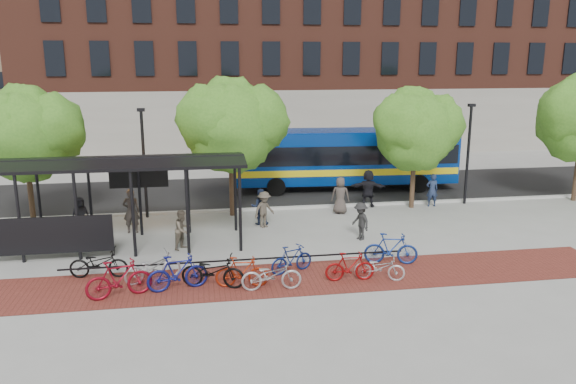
{
  "coord_description": "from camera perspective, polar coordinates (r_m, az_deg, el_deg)",
  "views": [
    {
      "loc": [
        -4.51,
        -22.66,
        7.33
      ],
      "look_at": [
        -0.68,
        0.98,
        1.6
      ],
      "focal_mm": 35.0,
      "sensor_mm": 36.0,
      "label": 1
    }
  ],
  "objects": [
    {
      "name": "pedestrian_5",
      "position": [
        28.48,
        8.14,
        0.37
      ],
      "size": [
        1.85,
        1.0,
        1.9
      ],
      "primitive_type": "imported",
      "rotation": [
        0.0,
        0.0,
        2.88
      ],
      "color": "black",
      "rests_on": "ground"
    },
    {
      "name": "bike_9",
      "position": [
        19.12,
        6.3,
        -7.54
      ],
      "size": [
        1.7,
        0.57,
        1.01
      ],
      "primitive_type": "imported",
      "rotation": [
        0.0,
        0.0,
        1.52
      ],
      "color": "maroon",
      "rests_on": "ground"
    },
    {
      "name": "pedestrian_7",
      "position": [
        29.23,
        14.43,
        0.19
      ],
      "size": [
        0.64,
        0.44,
        1.68
      ],
      "primitive_type": "imported",
      "rotation": [
        0.0,
        0.0,
        3.08
      ],
      "color": "#202D4C",
      "rests_on": "ground"
    },
    {
      "name": "building_brick",
      "position": [
        50.85,
        7.7,
        16.34
      ],
      "size": [
        55.0,
        14.0,
        20.0
      ],
      "primitive_type": "cube",
      "color": "brown",
      "rests_on": "ground"
    },
    {
      "name": "tree_c",
      "position": [
        28.28,
        12.95,
        6.46
      ],
      "size": [
        4.66,
        3.8,
        5.92
      ],
      "color": "#382619",
      "rests_on": "ground"
    },
    {
      "name": "bike_4",
      "position": [
        18.64,
        -7.64,
        -7.98
      ],
      "size": [
        2.24,
        1.33,
        1.11
      ],
      "primitive_type": "imported",
      "rotation": [
        0.0,
        0.0,
        1.27
      ],
      "color": "black",
      "rests_on": "ground"
    },
    {
      "name": "bike_10",
      "position": [
        19.35,
        9.29,
        -7.56
      ],
      "size": [
        1.8,
        1.12,
        0.89
      ],
      "primitive_type": "imported",
      "rotation": [
        0.0,
        0.0,
        1.24
      ],
      "color": "#B5B4B7",
      "rests_on": "ground"
    },
    {
      "name": "bus_shelter",
      "position": [
        22.89,
        -18.15,
        1.87
      ],
      "size": [
        10.6,
        3.07,
        3.6
      ],
      "color": "black",
      "rests_on": "ground"
    },
    {
      "name": "pedestrian_2",
      "position": [
        25.27,
        -2.88,
        -1.49
      ],
      "size": [
        0.82,
        0.66,
        1.64
      ],
      "primitive_type": "imported",
      "rotation": [
        0.0,
        0.0,
        3.1
      ],
      "color": "#1A243E",
      "rests_on": "ground"
    },
    {
      "name": "asphalt_street",
      "position": [
        31.84,
        -0.82,
        0.15
      ],
      "size": [
        160.0,
        8.0,
        0.01
      ],
      "primitive_type": "cube",
      "color": "black",
      "rests_on": "ground"
    },
    {
      "name": "bike_3",
      "position": [
        18.59,
        -11.16,
        -8.04
      ],
      "size": [
        2.07,
        0.98,
        1.2
      ],
      "primitive_type": "imported",
      "rotation": [
        0.0,
        0.0,
        1.79
      ],
      "color": "navy",
      "rests_on": "ground"
    },
    {
      "name": "pedestrian_1",
      "position": [
        24.88,
        -15.64,
        -1.87
      ],
      "size": [
        0.71,
        0.48,
        1.94
      ],
      "primitive_type": "imported",
      "rotation": [
        0.0,
        0.0,
        3.12
      ],
      "color": "#3F3732",
      "rests_on": "ground"
    },
    {
      "name": "lamp_post_right",
      "position": [
        29.88,
        17.84,
        3.98
      ],
      "size": [
        0.35,
        0.2,
        5.12
      ],
      "color": "black",
      "rests_on": "ground"
    },
    {
      "name": "curb",
      "position": [
        28.0,
        0.38,
        -1.6
      ],
      "size": [
        160.0,
        0.25,
        0.12
      ],
      "primitive_type": "cube",
      "color": "#B7B7B2",
      "rests_on": "ground"
    },
    {
      "name": "pedestrian_0",
      "position": [
        25.61,
        -20.34,
        -2.19
      ],
      "size": [
        0.92,
        0.85,
        1.59
      ],
      "primitive_type": "imported",
      "rotation": [
        0.0,
        0.0,
        0.6
      ],
      "color": "black",
      "rests_on": "ground"
    },
    {
      "name": "bike_1",
      "position": [
        18.47,
        -16.79,
        -8.45
      ],
      "size": [
        2.13,
        1.11,
        1.23
      ],
      "primitive_type": "imported",
      "rotation": [
        0.0,
        0.0,
        1.84
      ],
      "color": "maroon",
      "rests_on": "ground"
    },
    {
      "name": "lamp_post_left",
      "position": [
        26.77,
        -14.43,
        3.17
      ],
      "size": [
        0.35,
        0.2,
        5.12
      ],
      "color": "black",
      "rests_on": "ground"
    },
    {
      "name": "ground",
      "position": [
        24.24,
        1.96,
        -4.16
      ],
      "size": [
        160.0,
        160.0,
        0.0
      ],
      "primitive_type": "plane",
      "color": "#9E9E99",
      "rests_on": "ground"
    },
    {
      "name": "bike_11",
      "position": [
        20.82,
        10.42,
        -5.68
      ],
      "size": [
        2.02,
        1.01,
        1.17
      ],
      "primitive_type": "imported",
      "rotation": [
        0.0,
        0.0,
        1.32
      ],
      "color": "navy",
      "rests_on": "ground"
    },
    {
      "name": "tree_b",
      "position": [
        26.22,
        -5.69,
        7.1
      ],
      "size": [
        5.15,
        4.2,
        6.47
      ],
      "color": "#382619",
      "rests_on": "ground"
    },
    {
      "name": "pedestrian_9",
      "position": [
        23.31,
        7.38,
        -2.96
      ],
      "size": [
        0.88,
        1.15,
        1.57
      ],
      "primitive_type": "imported",
      "rotation": [
        0.0,
        0.0,
        5.04
      ],
      "color": "#262626",
      "rests_on": "ground"
    },
    {
      "name": "pedestrian_3",
      "position": [
        24.81,
        -2.43,
        -1.79
      ],
      "size": [
        1.21,
        1.08,
        1.62
      ],
      "primitive_type": "imported",
      "rotation": [
        0.0,
        0.0,
        0.59
      ],
      "color": "#4F463A",
      "rests_on": "ground"
    },
    {
      "name": "tree_a",
      "position": [
        27.22,
        -25.05,
        5.68
      ],
      "size": [
        4.9,
        4.0,
        6.18
      ],
      "color": "#382619",
      "rests_on": "ground"
    },
    {
      "name": "pedestrian_8",
      "position": [
        22.37,
        -10.66,
        -3.77
      ],
      "size": [
        0.96,
        0.98,
        1.59
      ],
      "primitive_type": "imported",
      "rotation": [
        0.0,
        0.0,
        0.87
      ],
      "color": "brown",
      "rests_on": "ground"
    },
    {
      "name": "pedestrian_6",
      "position": [
        27.12,
        5.34,
        -0.34
      ],
      "size": [
        1.01,
        0.81,
        1.79
      ],
      "primitive_type": "imported",
      "rotation": [
        0.0,
        0.0,
        2.82
      ],
      "color": "#453D37",
      "rests_on": "ground"
    },
    {
      "name": "bus",
      "position": [
        32.13,
        5.76,
        3.73
      ],
      "size": [
        12.68,
        3.55,
        3.39
      ],
      "rotation": [
        0.0,
        0.0,
        -0.06
      ],
      "color": "navy",
      "rests_on": "ground"
    },
    {
      "name": "bike_7",
      "position": [
        19.7,
        0.37,
        -6.83
      ],
      "size": [
        1.72,
        1.1,
        1.0
      ],
      "primitive_type": "imported",
      "rotation": [
        0.0,
        0.0,
        1.98
      ],
      "color": "navy",
      "rests_on": "ground"
    },
    {
      "name": "bike_0",
      "position": [
        20.32,
        -18.68,
        -6.87
      ],
      "size": [
        2.04,
        0.89,
        1.04
      ],
      "primitive_type": "imported",
      "rotation": [
        0.0,
        0.0,
        1.47
      ],
      "color": "black",
      "rests_on": "ground"
    },
    {
      "name": "bike_rack_rail",
      "position": [
        19.99,
        -5.15,
        -8.11
      ],
      "size": [
        12.0,
        0.05,
        0.95
      ],
      "primitive_type": "cube",
      "color": "black",
      "rests_on": "ground"
    },
    {
      "name": "bike_2",
      "position": [
        19.49,
        -13.59,
        -7.42
      ],
      "size": [
        2.06,
        1.37,
        1.02
      ],
      "primitive_type": "imported",
      "rotation": [
        0.0,
        0.0,
        1.96
      ],
      "color": "#A4A4A6",
      "rests_on": "ground"
    },
    {
      "name": "bike_6",
      "position": [
        18.29,
        -1.7,
        -8.43
      ],
      "size": [
        1.98,
        0.74,
        1.03
      ],
      "primitive_type": "imported",
      "rotation": [
        0.0,
        0.0,
        1.54
      ],
      "color": "#A2A2A5",
      "rests_on": "ground"
    },
    {
      "name": "bike_5",
      "position": [
        18.56,
        -4.71,
        -8.1
      ],
      "size": [
        1.79,
        0.68,
        1.05
      ],
      "primitive_type": "imported",
      "rotation": [
        0.0,
        0.0,
        1.46
      ],
      "color": "#9B260E",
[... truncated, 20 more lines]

